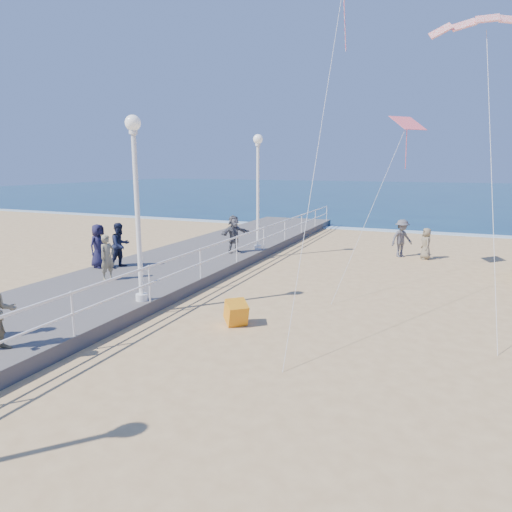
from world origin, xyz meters
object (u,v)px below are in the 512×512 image
at_px(spectator_7, 120,245).
at_px(beach_walker_a, 402,238).
at_px(lamp_post_mid, 136,190).
at_px(spectator_5, 234,234).
at_px(box_kite, 236,315).
at_px(lamp_post_far, 258,180).
at_px(beach_walker_c, 426,244).
at_px(spectator_4, 99,246).
at_px(spectator_6, 107,257).

relative_size(spectator_7, beach_walker_a, 0.97).
xyz_separation_m(lamp_post_mid, spectator_5, (-0.73, 7.90, -2.41)).
bearing_deg(box_kite, lamp_post_far, 66.48).
bearing_deg(beach_walker_c, spectator_5, -83.94).
bearing_deg(spectator_5, spectator_7, 175.64).
distance_m(spectator_5, beach_walker_a, 8.04).
bearing_deg(lamp_post_mid, beach_walker_a, 62.01).
xyz_separation_m(spectator_4, spectator_6, (1.67, -1.46, -0.05)).
bearing_deg(beach_walker_a, box_kite, -151.34).
bearing_deg(spectator_7, spectator_6, -141.87).
distance_m(lamp_post_mid, spectator_5, 8.29).
height_order(lamp_post_mid, spectator_4, lamp_post_mid).
bearing_deg(lamp_post_far, beach_walker_a, 24.16).
distance_m(spectator_4, spectator_6, 2.22).
height_order(lamp_post_far, spectator_6, lamp_post_far).
relative_size(lamp_post_mid, beach_walker_a, 2.94).
bearing_deg(beach_walker_a, lamp_post_far, 158.36).
relative_size(spectator_4, box_kite, 2.85).
bearing_deg(lamp_post_mid, spectator_6, 148.60).
xyz_separation_m(spectator_5, beach_walker_a, (7.01, 3.92, -0.35)).
relative_size(spectator_4, beach_walker_c, 1.16).
bearing_deg(beach_walker_c, spectator_6, -63.65).
relative_size(spectator_7, box_kite, 2.92).
bearing_deg(spectator_4, beach_walker_c, -44.82).
height_order(lamp_post_far, spectator_7, lamp_post_far).
bearing_deg(beach_walker_a, spectator_7, 174.84).
relative_size(spectator_5, beach_walker_a, 0.95).
height_order(lamp_post_far, beach_walker_a, lamp_post_far).
relative_size(lamp_post_far, box_kite, 8.87).
bearing_deg(lamp_post_far, spectator_4, -125.47).
bearing_deg(lamp_post_far, box_kite, -71.08).
height_order(lamp_post_mid, spectator_6, lamp_post_mid).
distance_m(beach_walker_c, box_kite, 12.37).
bearing_deg(beach_walker_c, spectator_4, -72.41).
distance_m(spectator_6, beach_walker_c, 14.23).
relative_size(lamp_post_mid, spectator_5, 3.11).
bearing_deg(lamp_post_far, beach_walker_c, 20.18).
bearing_deg(spectator_5, lamp_post_far, -6.15).
bearing_deg(spectator_7, lamp_post_far, -20.98).
height_order(spectator_4, beach_walker_a, spectator_4).
height_order(lamp_post_mid, spectator_7, lamp_post_mid).
bearing_deg(spectator_7, beach_walker_a, -38.18).
height_order(beach_walker_a, beach_walker_c, beach_walker_a).
relative_size(lamp_post_far, spectator_4, 3.11).
bearing_deg(spectator_7, spectator_4, 128.18).
xyz_separation_m(spectator_6, beach_walker_c, (9.97, 10.14, -0.46)).
distance_m(lamp_post_far, spectator_5, 2.75).
xyz_separation_m(spectator_5, beach_walker_c, (8.13, 3.82, -0.52)).
relative_size(lamp_post_mid, box_kite, 8.87).
bearing_deg(beach_walker_c, box_kite, -39.76).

